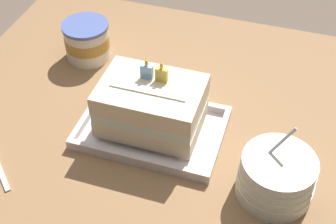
# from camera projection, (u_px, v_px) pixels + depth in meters

# --- Properties ---
(dining_table) EXTENTS (1.08, 0.80, 0.71)m
(dining_table) POSITION_uv_depth(u_px,v_px,m) (182.00, 144.00, 1.11)
(dining_table) COLOR olive
(dining_table) RESTS_ON ground_plane
(foil_tray) EXTENTS (0.30, 0.20, 0.02)m
(foil_tray) POSITION_uv_depth(u_px,v_px,m) (152.00, 129.00, 0.99)
(foil_tray) COLOR silver
(foil_tray) RESTS_ON dining_table
(birthday_cake) EXTENTS (0.20, 0.14, 0.15)m
(birthday_cake) POSITION_uv_depth(u_px,v_px,m) (151.00, 105.00, 0.94)
(birthday_cake) COLOR beige
(birthday_cake) RESTS_ON foil_tray
(bowl_stack) EXTENTS (0.14, 0.14, 0.15)m
(bowl_stack) POSITION_uv_depth(u_px,v_px,m) (276.00, 177.00, 0.85)
(bowl_stack) COLOR silver
(bowl_stack) RESTS_ON dining_table
(ice_cream_tub) EXTENTS (0.11, 0.11, 0.09)m
(ice_cream_tub) POSITION_uv_depth(u_px,v_px,m) (87.00, 41.00, 1.15)
(ice_cream_tub) COLOR silver
(ice_cream_tub) RESTS_ON dining_table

